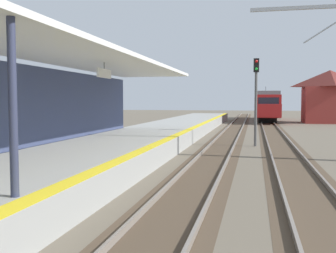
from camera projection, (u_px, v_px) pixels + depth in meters
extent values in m
cube|color=#999993|center=(116.00, 150.00, 18.42)|extent=(5.00, 80.00, 0.90)
cube|color=yellow|center=(163.00, 141.00, 17.92)|extent=(0.50, 80.00, 0.01)
cube|color=#4C4C4C|center=(15.00, 161.00, 14.92)|extent=(0.50, 24.00, 0.90)
cube|color=#384266|center=(14.00, 107.00, 14.78)|extent=(0.40, 24.00, 3.20)
cube|color=silver|center=(73.00, 55.00, 14.15)|extent=(4.40, 24.00, 0.16)
cylinder|color=#2D334C|center=(13.00, 132.00, 7.45)|extent=(0.16, 0.16, 4.27)
cube|color=white|center=(104.00, 73.00, 16.05)|extent=(0.08, 1.40, 0.36)
cylinder|color=#333333|center=(104.00, 66.00, 16.03)|extent=(0.03, 0.03, 0.27)
cube|color=#4C3D2D|center=(219.00, 151.00, 21.42)|extent=(2.34, 120.00, 0.01)
cube|color=slate|center=(205.00, 149.00, 21.56)|extent=(0.08, 120.00, 0.15)
cube|color=slate|center=(232.00, 150.00, 21.26)|extent=(0.08, 120.00, 0.15)
cube|color=#4C3D2D|center=(284.00, 153.00, 20.69)|extent=(2.34, 120.00, 0.01)
cube|color=slate|center=(270.00, 151.00, 20.84)|extent=(0.08, 120.00, 0.15)
cube|color=slate|center=(299.00, 152.00, 20.53)|extent=(0.08, 120.00, 0.15)
cube|color=maroon|center=(266.00, 105.00, 54.28)|extent=(2.90, 18.00, 2.70)
cube|color=slate|center=(266.00, 94.00, 54.17)|extent=(2.67, 18.00, 0.44)
cube|color=black|center=(268.00, 103.00, 45.46)|extent=(2.32, 0.06, 1.21)
cube|color=maroon|center=(269.00, 111.00, 44.75)|extent=(2.78, 1.60, 1.49)
cube|color=black|center=(277.00, 102.00, 53.94)|extent=(0.04, 15.84, 0.86)
cylinder|color=#333333|center=(266.00, 90.00, 57.64)|extent=(0.06, 0.06, 0.90)
cube|color=black|center=(267.00, 120.00, 48.68)|extent=(2.17, 2.20, 0.72)
cube|color=black|center=(265.00, 116.00, 60.09)|extent=(2.17, 2.20, 0.72)
cylinder|color=#4C4C4C|center=(256.00, 109.00, 23.56)|extent=(0.16, 0.16, 4.40)
cube|color=black|center=(256.00, 65.00, 23.40)|extent=(0.32, 0.24, 0.80)
sphere|color=red|center=(256.00, 61.00, 23.24)|extent=(0.16, 0.16, 0.16)
sphere|color=green|center=(256.00, 69.00, 23.27)|extent=(0.16, 0.16, 0.16)
cube|color=#9EA3A8|center=(305.00, 8.00, 17.86)|extent=(4.80, 0.16, 0.16)
cylinder|color=#9EA3A8|center=(333.00, 25.00, 17.66)|extent=(2.47, 0.07, 1.60)
cube|color=maroon|center=(329.00, 105.00, 48.12)|extent=(6.00, 4.80, 4.40)
pyramid|color=maroon|center=(330.00, 78.00, 47.91)|extent=(6.60, 5.28, 2.00)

